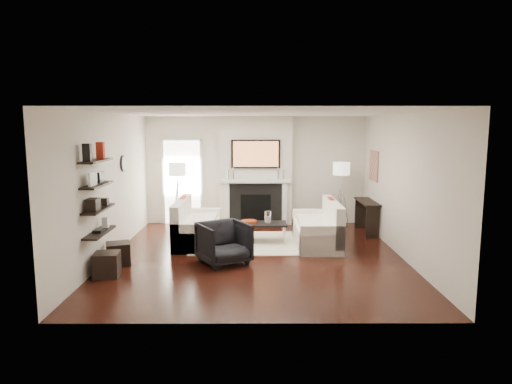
{
  "coord_description": "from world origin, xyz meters",
  "views": [
    {
      "loc": [
        -0.03,
        -8.44,
        2.47
      ],
      "look_at": [
        0.0,
        0.6,
        1.15
      ],
      "focal_mm": 32.0,
      "sensor_mm": 36.0,
      "label": 1
    }
  ],
  "objects_px": {
    "loveseat_right_base": "(316,235)",
    "ottoman_near": "(118,254)",
    "armchair": "(224,241)",
    "coffee_table": "(261,224)",
    "lamp_right_shade": "(341,169)",
    "lamp_left_shade": "(177,169)",
    "loveseat_left_base": "(198,233)"
  },
  "relations": [
    {
      "from": "coffee_table",
      "to": "loveseat_left_base",
      "type": "bearing_deg",
      "value": -177.29
    },
    {
      "from": "loveseat_left_base",
      "to": "lamp_left_shade",
      "type": "relative_size",
      "value": 4.5
    },
    {
      "from": "loveseat_left_base",
      "to": "lamp_right_shade",
      "type": "relative_size",
      "value": 4.5
    },
    {
      "from": "armchair",
      "to": "ottoman_near",
      "type": "bearing_deg",
      "value": 152.97
    },
    {
      "from": "coffee_table",
      "to": "armchair",
      "type": "distance_m",
      "value": 1.65
    },
    {
      "from": "ottoman_near",
      "to": "loveseat_left_base",
      "type": "bearing_deg",
      "value": 50.71
    },
    {
      "from": "loveseat_left_base",
      "to": "ottoman_near",
      "type": "distance_m",
      "value": 1.95
    },
    {
      "from": "armchair",
      "to": "loveseat_right_base",
      "type": "bearing_deg",
      "value": 5.2
    },
    {
      "from": "lamp_left_shade",
      "to": "ottoman_near",
      "type": "xyz_separation_m",
      "value": [
        -0.62,
        -2.79,
        -1.25
      ]
    },
    {
      "from": "loveseat_right_base",
      "to": "armchair",
      "type": "distance_m",
      "value": 2.24
    },
    {
      "from": "ottoman_near",
      "to": "coffee_table",
      "type": "bearing_deg",
      "value": 31.49
    },
    {
      "from": "lamp_left_shade",
      "to": "lamp_right_shade",
      "type": "bearing_deg",
      "value": 2.23
    },
    {
      "from": "armchair",
      "to": "coffee_table",
      "type": "bearing_deg",
      "value": 36.08
    },
    {
      "from": "lamp_right_shade",
      "to": "ottoman_near",
      "type": "bearing_deg",
      "value": -146.9
    },
    {
      "from": "lamp_right_shade",
      "to": "ottoman_near",
      "type": "height_order",
      "value": "lamp_right_shade"
    },
    {
      "from": "loveseat_right_base",
      "to": "ottoman_near",
      "type": "xyz_separation_m",
      "value": [
        -3.73,
        -1.35,
        -0.01
      ]
    },
    {
      "from": "lamp_left_shade",
      "to": "ottoman_near",
      "type": "bearing_deg",
      "value": -102.51
    },
    {
      "from": "coffee_table",
      "to": "lamp_left_shade",
      "type": "bearing_deg",
      "value": 148.0
    },
    {
      "from": "coffee_table",
      "to": "lamp_left_shade",
      "type": "height_order",
      "value": "lamp_left_shade"
    },
    {
      "from": "lamp_right_shade",
      "to": "armchair",
      "type": "bearing_deg",
      "value": -132.53
    },
    {
      "from": "coffee_table",
      "to": "lamp_right_shade",
      "type": "distance_m",
      "value": 2.6
    },
    {
      "from": "loveseat_right_base",
      "to": "coffee_table",
      "type": "xyz_separation_m",
      "value": [
        -1.16,
        0.23,
        0.19
      ]
    },
    {
      "from": "coffee_table",
      "to": "armchair",
      "type": "relative_size",
      "value": 1.33
    },
    {
      "from": "loveseat_left_base",
      "to": "loveseat_right_base",
      "type": "bearing_deg",
      "value": -3.81
    },
    {
      "from": "lamp_left_shade",
      "to": "coffee_table",
      "type": "bearing_deg",
      "value": -32.0
    },
    {
      "from": "lamp_right_shade",
      "to": "lamp_left_shade",
      "type": "bearing_deg",
      "value": -177.77
    },
    {
      "from": "loveseat_left_base",
      "to": "coffee_table",
      "type": "distance_m",
      "value": 1.35
    },
    {
      "from": "loveseat_left_base",
      "to": "coffee_table",
      "type": "xyz_separation_m",
      "value": [
        1.33,
        0.06,
        0.19
      ]
    },
    {
      "from": "loveseat_left_base",
      "to": "lamp_left_shade",
      "type": "distance_m",
      "value": 1.89
    },
    {
      "from": "loveseat_right_base",
      "to": "armchair",
      "type": "relative_size",
      "value": 2.17
    },
    {
      "from": "loveseat_left_base",
      "to": "armchair",
      "type": "relative_size",
      "value": 2.17
    },
    {
      "from": "lamp_left_shade",
      "to": "lamp_right_shade",
      "type": "xyz_separation_m",
      "value": [
        3.9,
        0.15,
        0.0
      ]
    }
  ]
}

